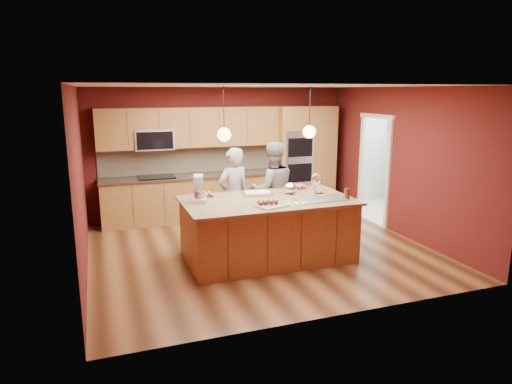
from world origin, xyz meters
name	(u,v)px	position (x,y,z in m)	size (l,w,h in m)	color
floor	(260,249)	(0.00, 0.00, 0.00)	(5.50, 5.50, 0.00)	#452614
ceiling	(260,86)	(0.00, 0.00, 2.70)	(5.50, 5.50, 0.00)	white
wall_back	(220,152)	(0.00, 2.50, 1.35)	(5.50, 5.50, 0.00)	#4E1513
wall_front	(336,207)	(0.00, -2.50, 1.35)	(5.50, 5.50, 0.00)	#4E1513
wall_left	(80,182)	(-2.75, 0.00, 1.35)	(5.00, 5.00, 0.00)	#4E1513
wall_right	(401,162)	(2.75, 0.00, 1.35)	(5.00, 5.00, 0.00)	#4E1513
cabinet_run	(191,172)	(-0.68, 2.25, 0.98)	(3.74, 0.64, 2.30)	brown
oven_column	(304,159)	(1.85, 2.19, 1.15)	(1.30, 0.62, 2.30)	brown
doorway_trim	(374,171)	(2.73, 0.80, 1.05)	(0.08, 1.11, 2.20)	silver
laundry_room	(430,123)	(4.35, 1.20, 1.95)	(2.60, 2.70, 2.70)	#BBBCB5
pendant_left	(224,134)	(-0.72, -0.43, 2.00)	(0.20, 0.20, 0.80)	black
pendant_right	(309,132)	(0.66, -0.43, 2.00)	(0.20, 0.20, 0.80)	black
island	(269,228)	(-0.01, -0.44, 0.50)	(2.64, 1.48, 1.35)	brown
person_left	(233,195)	(-0.29, 0.55, 0.84)	(0.61, 0.40, 1.68)	black
person_right	(272,190)	(0.44, 0.55, 0.87)	(0.85, 0.66, 1.75)	gray
stand_mixer	(199,191)	(-1.07, -0.24, 1.15)	(0.27, 0.34, 0.41)	silver
sheet_cake	(258,193)	(-0.07, -0.07, 0.99)	(0.51, 0.41, 0.05)	#B8BBBF
cooling_rack	(272,205)	(-0.12, -0.85, 0.98)	(0.46, 0.33, 0.02)	silver
mixing_bowl	(290,188)	(0.46, -0.18, 1.06)	(0.23, 0.23, 0.19)	silver
plate	(300,204)	(0.31, -0.88, 0.98)	(0.16, 0.16, 0.01)	white
tumbler	(347,193)	(1.16, -0.81, 1.05)	(0.08, 0.08, 0.16)	#361F13
phone	(320,193)	(0.93, -0.33, 0.98)	(0.13, 0.07, 0.01)	black
cupcakes_left	(206,195)	(-0.90, 0.07, 1.01)	(0.23, 0.23, 0.07)	#C08647
cupcakes_rack	(268,202)	(-0.17, -0.79, 1.03)	(0.32, 0.16, 0.07)	#C08647
cupcakes_right	(297,187)	(0.74, 0.13, 1.01)	(0.25, 0.25, 0.08)	#C08647
washer	(431,193)	(4.19, 0.80, 0.50)	(0.62, 0.64, 1.00)	silver
dryer	(410,183)	(4.21, 1.55, 0.56)	(0.69, 0.72, 1.12)	silver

